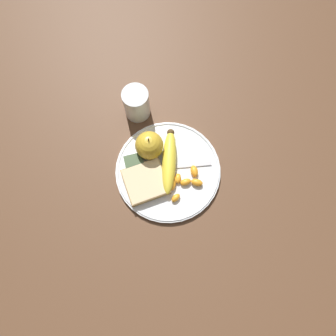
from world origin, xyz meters
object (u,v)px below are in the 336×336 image
(bread_slice, at_px, (146,182))
(jam_packet, at_px, (134,162))
(juice_glass, at_px, (137,104))
(fork, at_px, (170,167))
(apple, at_px, (149,145))
(plate, at_px, (168,171))
(banana, at_px, (169,161))

(bread_slice, distance_m, jam_packet, 0.06)
(juice_glass, xyz_separation_m, fork, (-0.05, 0.19, -0.03))
(apple, bearing_deg, bread_slice, 69.54)
(juice_glass, relative_size, bread_slice, 0.84)
(plate, height_order, banana, banana)
(juice_glass, distance_m, bread_slice, 0.22)
(plate, bearing_deg, juice_glass, -78.82)
(plate, bearing_deg, bread_slice, 16.63)
(apple, distance_m, bread_slice, 0.10)
(juice_glass, relative_size, fork, 0.52)
(plate, height_order, jam_packet, jam_packet)
(banana, distance_m, jam_packet, 0.10)
(banana, height_order, bread_slice, banana)
(jam_packet, bearing_deg, bread_slice, 105.73)
(plate, xyz_separation_m, fork, (-0.01, -0.01, 0.01))
(apple, distance_m, jam_packet, 0.06)
(banana, distance_m, fork, 0.02)
(apple, distance_m, fork, 0.08)
(plate, distance_m, fork, 0.01)
(fork, bearing_deg, juice_glass, -67.02)
(plate, xyz_separation_m, apple, (0.03, -0.07, 0.04))
(banana, bearing_deg, juice_glass, -75.08)
(bread_slice, relative_size, fork, 0.61)
(plate, xyz_separation_m, banana, (-0.01, -0.02, 0.02))
(fork, xyz_separation_m, jam_packet, (0.09, -0.03, 0.01))
(plate, height_order, apple, apple)
(fork, height_order, jam_packet, jam_packet)
(juice_glass, bearing_deg, jam_packet, 74.09)
(apple, bearing_deg, fork, 124.29)
(plate, distance_m, jam_packet, 0.09)
(apple, height_order, fork, apple)
(fork, bearing_deg, jam_packet, -11.61)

